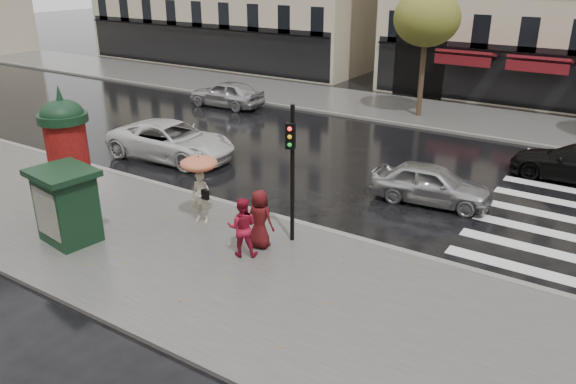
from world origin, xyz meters
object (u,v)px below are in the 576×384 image
Objects in this scene: woman_red at (242,227)px; car_far_silver at (227,94)px; woman_umbrella at (200,178)px; newsstand at (67,205)px; car_white at (172,141)px; car_silver at (432,184)px; morris_column at (68,152)px; man_burgundy at (260,219)px; traffic_light at (292,162)px.

woman_red is 0.39× the size of car_far_silver.
newsstand is (-2.46, -3.10, -0.34)m from woman_umbrella.
car_white is (-3.00, 7.46, -0.48)m from newsstand.
car_silver is at bearing 62.08° from car_far_silver.
morris_column is at bearing 120.40° from car_silver.
man_burgundy is at bearing 39.61° from car_far_silver.
traffic_light reaches higher than car_white.
man_burgundy is at bearing 147.91° from car_silver.
morris_column is at bearing -160.27° from woman_umbrella.
newsstand is at bearing -162.20° from car_white.
woman_red is 0.42× the size of traffic_light.
morris_column reaches higher than car_white.
man_burgundy is 0.43× the size of car_silver.
newsstand is (-4.89, -2.03, 0.27)m from woman_red.
woman_umbrella is 15.93m from car_far_silver.
morris_column reaches higher than man_burgundy.
woman_umbrella is at bearing 129.89° from car_silver.
traffic_light is 1.85× the size of newsstand.
man_burgundy is 0.79× the size of newsstand.
car_white is (-8.01, 4.74, -0.22)m from man_burgundy.
traffic_light is at bearing 7.52° from woman_umbrella.
traffic_light is 0.91× the size of car_far_silver.
woman_red is 18.24m from car_far_silver.
car_white is (-8.59, 3.95, -1.84)m from traffic_light.
man_burgundy is at bearing -124.72° from car_white.
morris_column is 0.93× the size of car_far_silver.
woman_umbrella is at bearing 33.63° from car_far_silver.
morris_column reaches higher than traffic_light.
woman_umbrella is 0.50× the size of car_far_silver.
newsstand is at bearing 21.01° from car_far_silver.
woman_red is (2.44, -1.06, -0.61)m from woman_umbrella.
woman_umbrella reaches higher than car_white.
traffic_light is (3.14, 0.41, 1.02)m from woman_umbrella.
car_silver is (2.97, 6.12, -0.30)m from man_burgundy.
car_far_silver is (-12.42, 12.50, -1.85)m from traffic_light.
traffic_light is at bearing 14.71° from morris_column.
car_white is at bearing 101.45° from morris_column.
morris_column is 1.89× the size of newsstand.
car_far_silver is at bearing -80.32° from woman_red.
newsstand is (-5.01, -2.72, 0.26)m from man_burgundy.
traffic_light is 9.63m from car_white.
car_white reaches higher than car_far_silver.
newsstand is 0.54× the size of car_silver.
car_white is (-7.89, 5.42, -0.21)m from woman_red.
man_burgundy is (0.12, 0.68, 0.01)m from woman_red.
car_silver is (9.79, 7.27, -1.43)m from morris_column.
car_far_silver is (-5.02, 14.44, -1.37)m from morris_column.
newsstand is 0.39× the size of car_white.
woman_red is 6.81m from morris_column.
traffic_light is 0.73× the size of car_white.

